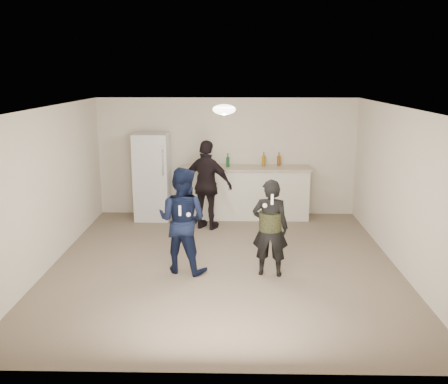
{
  "coord_description": "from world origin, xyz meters",
  "views": [
    {
      "loc": [
        0.16,
        -7.55,
        3.01
      ],
      "look_at": [
        0.0,
        0.2,
        1.15
      ],
      "focal_mm": 40.0,
      "sensor_mm": 36.0,
      "label": 1
    }
  ],
  "objects_px": {
    "fridge": "(152,176)",
    "man": "(182,220)",
    "shaker": "(202,163)",
    "woman": "(270,228)",
    "spectator": "(207,185)",
    "counter": "(246,194)"
  },
  "relations": [
    {
      "from": "counter",
      "to": "man",
      "type": "distance_m",
      "value": 3.13
    },
    {
      "from": "fridge",
      "to": "woman",
      "type": "distance_m",
      "value": 3.76
    },
    {
      "from": "fridge",
      "to": "man",
      "type": "relative_size",
      "value": 1.1
    },
    {
      "from": "shaker",
      "to": "man",
      "type": "distance_m",
      "value": 3.02
    },
    {
      "from": "man",
      "to": "woman",
      "type": "xyz_separation_m",
      "value": [
        1.33,
        -0.13,
        -0.07
      ]
    },
    {
      "from": "fridge",
      "to": "counter",
      "type": "bearing_deg",
      "value": 2.05
    },
    {
      "from": "fridge",
      "to": "shaker",
      "type": "distance_m",
      "value": 1.08
    },
    {
      "from": "counter",
      "to": "man",
      "type": "relative_size",
      "value": 1.59
    },
    {
      "from": "spectator",
      "to": "man",
      "type": "bearing_deg",
      "value": 105.27
    },
    {
      "from": "fridge",
      "to": "woman",
      "type": "relative_size",
      "value": 1.21
    },
    {
      "from": "counter",
      "to": "shaker",
      "type": "xyz_separation_m",
      "value": [
        -0.91,
        0.06,
        0.65
      ]
    },
    {
      "from": "woman",
      "to": "spectator",
      "type": "relative_size",
      "value": 0.85
    },
    {
      "from": "shaker",
      "to": "spectator",
      "type": "xyz_separation_m",
      "value": [
        0.14,
        -0.83,
        -0.3
      ]
    },
    {
      "from": "woman",
      "to": "spectator",
      "type": "xyz_separation_m",
      "value": [
        -1.07,
        2.3,
        0.13
      ]
    },
    {
      "from": "fridge",
      "to": "spectator",
      "type": "bearing_deg",
      "value": -30.71
    },
    {
      "from": "man",
      "to": "woman",
      "type": "bearing_deg",
      "value": -166.08
    },
    {
      "from": "counter",
      "to": "spectator",
      "type": "height_order",
      "value": "spectator"
    },
    {
      "from": "woman",
      "to": "man",
      "type": "bearing_deg",
      "value": 3.23
    },
    {
      "from": "woman",
      "to": "spectator",
      "type": "bearing_deg",
      "value": -56.36
    },
    {
      "from": "fridge",
      "to": "shaker",
      "type": "relative_size",
      "value": 10.59
    },
    {
      "from": "fridge",
      "to": "spectator",
      "type": "distance_m",
      "value": 1.38
    },
    {
      "from": "man",
      "to": "woman",
      "type": "distance_m",
      "value": 1.34
    }
  ]
}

